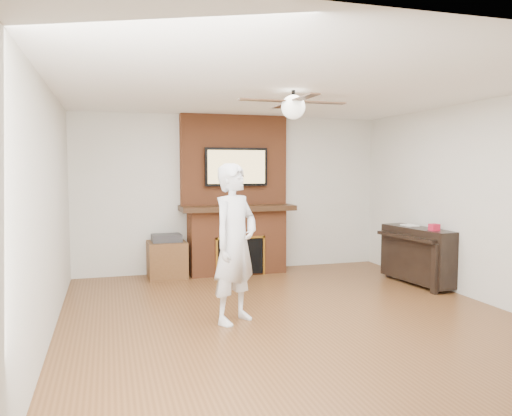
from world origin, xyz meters
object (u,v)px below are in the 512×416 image
object	(u,v)px
person	(235,243)
fireplace	(236,210)
piano	(418,254)
side_table	(167,258)

from	to	relation	value
person	fireplace	bearing A→B (deg)	38.84
fireplace	person	distance (m)	2.58
piano	side_table	bearing A→B (deg)	149.73
person	side_table	size ratio (longest dim) A/B	2.60
fireplace	person	bearing A→B (deg)	-104.38
person	piano	world-z (taller)	person
person	piano	distance (m)	3.12
piano	person	bearing A→B (deg)	-168.82
side_table	person	bearing A→B (deg)	-80.28
person	side_table	distance (m)	2.54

